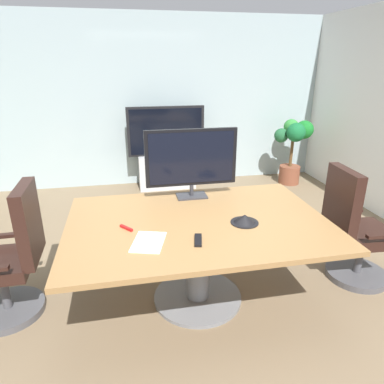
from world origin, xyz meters
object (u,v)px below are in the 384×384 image
(office_chair_right, at_px, (354,235))
(tv_monitor, at_px, (191,159))
(wall_display_unit, at_px, (167,161))
(office_chair_left, at_px, (12,264))
(potted_plant, at_px, (294,145))
(remote_control, at_px, (198,240))
(conference_phone, at_px, (245,219))
(conference_table, at_px, (198,239))

(office_chair_right, bearing_deg, tv_monitor, 74.52)
(office_chair_right, distance_m, wall_display_unit, 3.17)
(wall_display_unit, bearing_deg, office_chair_left, -119.76)
(office_chair_left, distance_m, tv_monitor, 1.70)
(potted_plant, bearing_deg, remote_control, -126.98)
(potted_plant, bearing_deg, conference_phone, -123.45)
(conference_table, relative_size, office_chair_left, 1.89)
(wall_display_unit, bearing_deg, conference_phone, -85.55)
(office_chair_left, xyz_separation_m, potted_plant, (3.66, 2.55, 0.21))
(office_chair_left, height_order, office_chair_right, same)
(conference_table, xyz_separation_m, office_chair_left, (-1.47, 0.13, -0.13))
(wall_display_unit, bearing_deg, potted_plant, -6.05)
(conference_table, relative_size, tv_monitor, 2.46)
(conference_table, height_order, office_chair_left, office_chair_left)
(conference_table, distance_m, tv_monitor, 0.74)
(tv_monitor, relative_size, wall_display_unit, 0.64)
(potted_plant, relative_size, remote_control, 6.21)
(office_chair_right, xyz_separation_m, remote_control, (-1.54, -0.35, 0.31))
(tv_monitor, bearing_deg, conference_table, -95.41)
(conference_table, height_order, conference_phone, conference_phone)
(office_chair_left, bearing_deg, tv_monitor, 103.54)
(office_chair_left, xyz_separation_m, remote_control, (1.39, -0.46, 0.31))
(office_chair_left, relative_size, wall_display_unit, 0.83)
(office_chair_left, bearing_deg, potted_plant, 123.58)
(tv_monitor, relative_size, potted_plant, 0.80)
(conference_table, bearing_deg, tv_monitor, 84.59)
(conference_table, xyz_separation_m, wall_display_unit, (0.11, 2.89, -0.15))
(tv_monitor, distance_m, conference_phone, 0.78)
(office_chair_left, distance_m, potted_plant, 4.46)
(conference_table, xyz_separation_m, potted_plant, (2.19, 2.67, 0.08))
(wall_display_unit, distance_m, conference_phone, 3.04)
(conference_table, bearing_deg, office_chair_left, 175.11)
(potted_plant, bearing_deg, wall_display_unit, 173.95)
(conference_table, distance_m, conference_phone, 0.42)
(office_chair_left, xyz_separation_m, conference_phone, (1.82, -0.24, 0.33))
(conference_table, bearing_deg, wall_display_unit, 87.73)
(wall_display_unit, distance_m, potted_plant, 2.10)
(conference_table, height_order, office_chair_right, office_chair_right)
(remote_control, bearing_deg, potted_plant, 65.50)
(potted_plant, xyz_separation_m, conference_phone, (-1.84, -2.79, 0.12))
(conference_phone, bearing_deg, potted_plant, 56.55)
(conference_table, xyz_separation_m, tv_monitor, (0.05, 0.53, 0.52))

